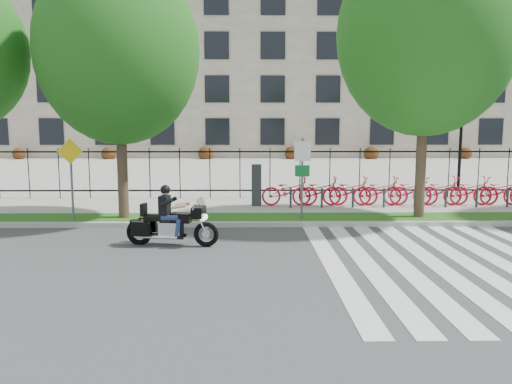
{
  "coord_description": "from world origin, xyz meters",
  "views": [
    {
      "loc": [
        0.37,
        -10.65,
        3.02
      ],
      "look_at": [
        0.56,
        3.0,
        1.2
      ],
      "focal_mm": 35.0,
      "sensor_mm": 36.0,
      "label": 1
    }
  ],
  "objects": [
    {
      "name": "motorcycle_rider",
      "position": [
        -1.61,
        1.78,
        0.62
      ],
      "size": [
        2.4,
        0.87,
        1.86
      ],
      "color": "black",
      "rests_on": "ground"
    },
    {
      "name": "grass_verge",
      "position": [
        0.0,
        4.95,
        0.07
      ],
      "size": [
        60.0,
        1.5,
        0.15
      ],
      "primitive_type": "cube",
      "color": "#205214",
      "rests_on": "ground"
    },
    {
      "name": "curb",
      "position": [
        0.0,
        4.1,
        0.07
      ],
      "size": [
        60.0,
        0.2,
        0.15
      ],
      "primitive_type": "cube",
      "color": "#A8A79F",
      "rests_on": "ground"
    },
    {
      "name": "crosswalk_stripes",
      "position": [
        4.83,
        0.0,
        0.01
      ],
      "size": [
        5.7,
        8.0,
        0.01
      ],
      "primitive_type": null,
      "color": "silver",
      "rests_on": "ground"
    },
    {
      "name": "sidewalk",
      "position": [
        0.0,
        7.45,
        0.07
      ],
      "size": [
        60.0,
        3.5,
        0.15
      ],
      "primitive_type": "cube",
      "color": "#ABA8A0",
      "rests_on": "ground"
    },
    {
      "name": "sign_pole_regulatory",
      "position": [
        2.0,
        4.58,
        1.74
      ],
      "size": [
        0.5,
        0.09,
        2.5
      ],
      "color": "#59595B",
      "rests_on": "grass_verge"
    },
    {
      "name": "office_building",
      "position": [
        0.0,
        44.92,
        9.97
      ],
      "size": [
        60.0,
        21.9,
        20.15
      ],
      "color": "gray",
      "rests_on": "ground"
    },
    {
      "name": "lamp_post_right",
      "position": [
        10.0,
        12.0,
        3.21
      ],
      "size": [
        1.06,
        0.7,
        4.25
      ],
      "color": "black",
      "rests_on": "ground"
    },
    {
      "name": "street_tree_2",
      "position": [
        5.78,
        4.95,
        5.82
      ],
      "size": [
        5.46,
        5.46,
        8.82
      ],
      "color": "#3B2D20",
      "rests_on": "grass_verge"
    },
    {
      "name": "sign_pole_warning",
      "position": [
        -5.07,
        4.58,
        1.74
      ],
      "size": [
        0.78,
        0.09,
        2.49
      ],
      "color": "#59595B",
      "rests_on": "grass_verge"
    },
    {
      "name": "iron_fence",
      "position": [
        0.0,
        9.2,
        1.15
      ],
      "size": [
        30.0,
        0.06,
        2.0
      ],
      "primitive_type": null,
      "color": "black",
      "rests_on": "sidewalk"
    },
    {
      "name": "plaza",
      "position": [
        0.0,
        25.0,
        0.05
      ],
      "size": [
        80.0,
        34.0,
        0.1
      ],
      "primitive_type": "cube",
      "color": "#ABA8A0",
      "rests_on": "ground"
    },
    {
      "name": "street_tree_1",
      "position": [
        -3.6,
        4.95,
        5.27
      ],
      "size": [
        4.95,
        4.95,
        7.98
      ],
      "color": "#3B2D20",
      "rests_on": "grass_verge"
    },
    {
      "name": "bike_share_station",
      "position": [
        6.18,
        7.2,
        0.68
      ],
      "size": [
        11.18,
        0.89,
        1.5
      ],
      "color": "#2D2D33",
      "rests_on": "sidewalk"
    },
    {
      "name": "ground",
      "position": [
        0.0,
        0.0,
        0.0
      ],
      "size": [
        120.0,
        120.0,
        0.0
      ],
      "primitive_type": "plane",
      "color": "#3E3D40",
      "rests_on": "ground"
    }
  ]
}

